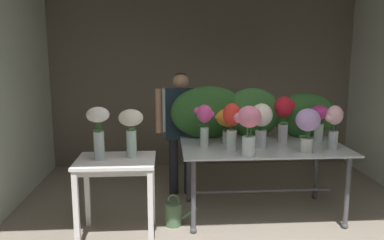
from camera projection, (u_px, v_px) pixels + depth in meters
name	position (u px, v px, depth m)	size (l,w,h in m)	color
ground_plane	(217.00, 207.00, 4.60)	(8.11, 8.11, 0.00)	gray
wall_back	(203.00, 78.00, 6.17)	(4.89, 0.12, 2.81)	#706656
display_table_glass	(262.00, 155.00, 4.28)	(1.79, 1.04, 0.81)	silver
side_table_white	(116.00, 170.00, 3.77)	(0.76, 0.59, 0.79)	white
florist	(181.00, 120.00, 4.86)	(0.64, 0.24, 1.57)	#232328
foliage_backdrop	(253.00, 113.00, 4.60)	(2.00, 0.29, 0.62)	#2D6028
vase_fuchsia_roses	(204.00, 121.00, 4.15)	(0.22, 0.17, 0.46)	silver
vase_blush_carnations	(334.00, 123.00, 4.04)	(0.20, 0.17, 0.47)	silver
vase_scarlet_anemones	(232.00, 122.00, 3.99)	(0.19, 0.19, 0.50)	silver
vase_ivory_dahlias	(261.00, 120.00, 4.12)	(0.24, 0.24, 0.48)	silver
vase_sunset_stock	(228.00, 121.00, 4.30)	(0.29, 0.28, 0.40)	silver
vase_rosy_ranunculus	(249.00, 125.00, 3.77)	(0.27, 0.24, 0.50)	silver
vase_crimson_hydrangea	(284.00, 113.00, 4.34)	(0.22, 0.21, 0.53)	silver
vase_lilac_peonies	(308.00, 125.00, 3.90)	(0.25, 0.25, 0.46)	silver
vase_magenta_lilies	(320.00, 118.00, 4.45)	(0.23, 0.21, 0.41)	silver
vase_white_roses_tall	(98.00, 126.00, 3.68)	(0.22, 0.22, 0.51)	silver
vase_cream_lisianthus_tall	(131.00, 126.00, 3.77)	(0.24, 0.24, 0.48)	silver
watering_can	(174.00, 214.00, 4.10)	(0.35, 0.18, 0.34)	#4C704C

